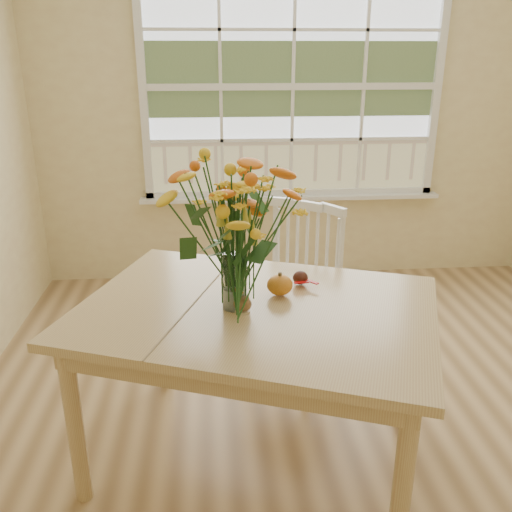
{
  "coord_description": "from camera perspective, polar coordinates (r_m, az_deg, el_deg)",
  "views": [
    {
      "loc": [
        -0.63,
        -2.06,
        1.8
      ],
      "look_at": [
        -0.46,
        0.02,
        1.01
      ],
      "focal_mm": 38.0,
      "sensor_mm": 36.0,
      "label": 1
    }
  ],
  "objects": [
    {
      "name": "pumpkin",
      "position": [
        2.38,
        2.52,
        -3.17
      ],
      "size": [
        0.11,
        0.11,
        0.09
      ],
      "primitive_type": "ellipsoid",
      "color": "#C66317",
      "rests_on": "dining_table"
    },
    {
      "name": "turkey_figurine",
      "position": [
        2.23,
        -1.44,
        -5.03
      ],
      "size": [
        0.1,
        0.09,
        0.1
      ],
      "rotation": [
        0.0,
        0.0,
        -0.44
      ],
      "color": "#CCB78C",
      "rests_on": "dining_table"
    },
    {
      "name": "dark_gourd",
      "position": [
        2.5,
        4.69,
        -2.37
      ],
      "size": [
        0.13,
        0.11,
        0.06
      ],
      "color": "#38160F",
      "rests_on": "dining_table"
    },
    {
      "name": "wall_back",
      "position": [
        4.38,
        3.77,
        14.78
      ],
      "size": [
        4.0,
        0.02,
        2.7
      ],
      "primitive_type": "cube",
      "color": "beige",
      "rests_on": "floor"
    },
    {
      "name": "floor",
      "position": [
        2.81,
        10.04,
        -19.66
      ],
      "size": [
        4.0,
        4.5,
        0.01
      ],
      "primitive_type": "cube",
      "color": "olive",
      "rests_on": "ground"
    },
    {
      "name": "windsor_chair",
      "position": [
        3.09,
        4.38,
        -3.05
      ],
      "size": [
        0.64,
        0.63,
        1.0
      ],
      "rotation": [
        0.0,
        0.0,
        -0.65
      ],
      "color": "white",
      "rests_on": "floor"
    },
    {
      "name": "window",
      "position": [
        4.32,
        3.91,
        17.12
      ],
      "size": [
        2.42,
        0.12,
        1.74
      ],
      "color": "silver",
      "rests_on": "wall_back"
    },
    {
      "name": "dining_table",
      "position": [
        2.34,
        0.04,
        -7.33
      ],
      "size": [
        1.75,
        1.5,
        0.79
      ],
      "rotation": [
        0.0,
        0.0,
        -0.35
      ],
      "color": "tan",
      "rests_on": "floor"
    },
    {
      "name": "flower_vase",
      "position": [
        2.16,
        -2.35,
        2.92
      ],
      "size": [
        0.49,
        0.49,
        0.58
      ],
      "color": "white",
      "rests_on": "dining_table"
    }
  ]
}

